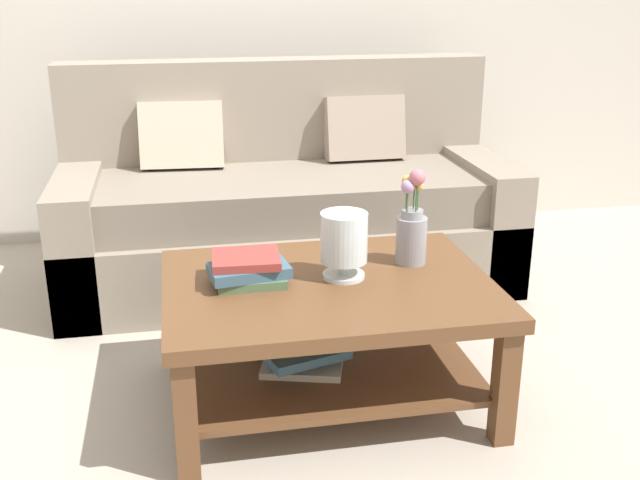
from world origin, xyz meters
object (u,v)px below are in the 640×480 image
Objects in this scene: glass_hurricane_vase at (344,240)px; flower_pitcher at (412,228)px; coffee_table at (326,316)px; book_stack_main at (248,269)px; couch at (286,208)px.

glass_hurricane_vase is 0.66× the size of flower_pitcher.
coffee_table is 3.16× the size of flower_pitcher.
glass_hurricane_vase reaches higher than book_stack_main.
couch is at bearing 91.49° from glass_hurricane_vase.
glass_hurricane_vase is (0.07, 0.03, 0.27)m from coffee_table.
couch is at bearing 88.27° from coffee_table.
coffee_table is at bearing -91.73° from couch.
flower_pitcher is (0.30, -1.08, 0.23)m from couch.
couch is 1.91× the size of coffee_table.
coffee_table is 4.81× the size of glass_hurricane_vase.
book_stack_main is at bearing 177.66° from glass_hurricane_vase.
couch reaches higher than flower_pitcher.
couch reaches higher than book_stack_main.
glass_hurricane_vase is at bearing -88.51° from couch.
flower_pitcher is at bearing 18.25° from glass_hurricane_vase.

